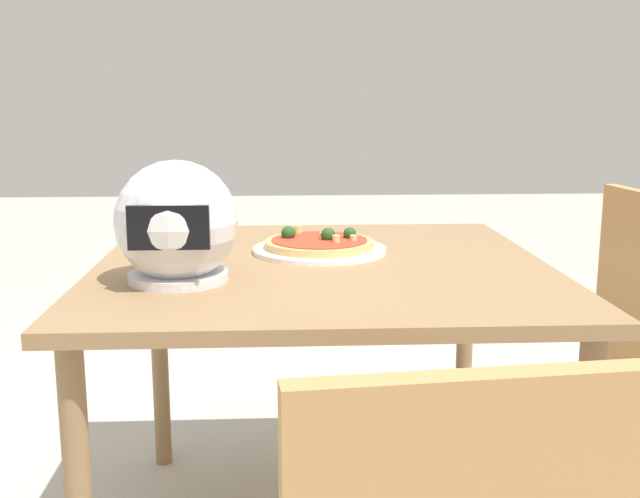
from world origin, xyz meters
name	(u,v)px	position (x,y,z in m)	size (l,w,h in m)	color
dining_table	(322,294)	(0.00, 0.00, 0.66)	(1.06, 1.07, 0.74)	olive
pizza_plate	(318,250)	(0.00, -0.12, 0.75)	(0.34, 0.34, 0.01)	white
pizza	(318,243)	(0.00, -0.12, 0.77)	(0.28, 0.28, 0.05)	tan
motorcycle_helmet	(176,224)	(0.32, 0.17, 0.87)	(0.26, 0.26, 0.26)	silver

